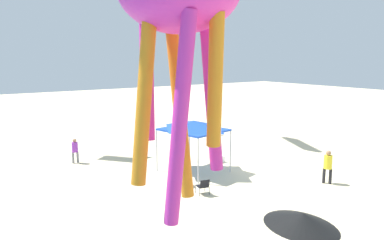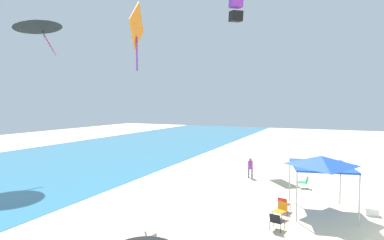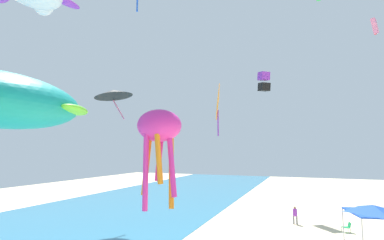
{
  "view_description": "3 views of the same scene",
  "coord_description": "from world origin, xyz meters",
  "views": [
    {
      "loc": [
        -14.93,
        16.01,
        6.7
      ],
      "look_at": [
        3.88,
        3.08,
        2.84
      ],
      "focal_mm": 34.97,
      "sensor_mm": 36.0,
      "label": 1
    },
    {
      "loc": [
        -14.46,
        3.52,
        5.8
      ],
      "look_at": [
        -1.07,
        9.76,
        5.02
      ],
      "focal_mm": 27.57,
      "sensor_mm": 36.0,
      "label": 2
    },
    {
      "loc": [
        -19.9,
        8.04,
        6.6
      ],
      "look_at": [
        -1.07,
        15.6,
        8.97
      ],
      "focal_mm": 25.94,
      "sensor_mm": 36.0,
      "label": 3
    }
  ],
  "objects": [
    {
      "name": "canopy_tent",
      "position": [
        2.61,
        3.85,
        2.76
      ],
      "size": [
        3.9,
        3.54,
        3.07
      ],
      "rotation": [
        0.0,
        0.0,
        0.22
      ],
      "color": "#B7B7BC",
      "rests_on": "ground"
    },
    {
      "name": "folding_chair_facing_ocean",
      "position": [
        -0.78,
        5.61,
        0.47
      ],
      "size": [
        0.72,
        0.64,
        0.82
      ],
      "rotation": [
        0.0,
        0.0,
        1.37
      ],
      "color": "black",
      "rests_on": "ground"
    },
    {
      "name": "folding_chair_near_cooler",
      "position": [
        1.78,
        5.63,
        0.47
      ],
      "size": [
        0.73,
        0.65,
        0.82
      ],
      "rotation": [
        0.0,
        0.0,
        1.34
      ],
      "color": "black",
      "rests_on": "ground"
    },
    {
      "name": "folding_chair_left_of_tent",
      "position": [
        7.11,
        4.95,
        0.47
      ],
      "size": [
        0.65,
        0.73,
        0.82
      ],
      "rotation": [
        0.0,
        0.0,
        3.38
      ],
      "color": "black",
      "rests_on": "ground"
    },
    {
      "name": "person_watching_sky",
      "position": [
        8.34,
        9.05,
        0.94
      ],
      "size": [
        0.38,
        0.42,
        1.59
      ],
      "rotation": [
        0.0,
        0.0,
        4.62
      ],
      "color": "slate",
      "rests_on": "ground"
    },
    {
      "name": "person_near_umbrella",
      "position": [
        -3.2,
        -0.83,
        1.07
      ],
      "size": [
        0.43,
        0.43,
        1.82
      ],
      "rotation": [
        0.0,
        0.0,
        3.73
      ],
      "color": "black",
      "rests_on": "ground"
    },
    {
      "name": "ground",
      "position": [
        0.0,
        0.0,
        -0.05
      ],
      "size": [
        120.0,
        120.0,
        0.1
      ],
      "primitive_type": "cube",
      "color": "beige"
    },
    {
      "name": "cooler_box",
      "position": [
        3.26,
        1.37,
        0.2
      ],
      "size": [
        0.47,
        0.66,
        0.4
      ],
      "color": "white",
      "rests_on": "ground"
    },
    {
      "name": "beach_umbrella",
      "position": [
        -8.41,
        7.68,
        2.08
      ],
      "size": [
        2.2,
        2.19,
        2.44
      ],
      "color": "silver",
      "rests_on": "ground"
    },
    {
      "name": "folding_chair_right_of_tent",
      "position": [
        0.81,
        5.63,
        0.47
      ],
      "size": [
        0.78,
        0.72,
        0.82
      ],
      "rotation": [
        0.0,
        0.0,
        4.32
      ],
      "color": "black",
      "rests_on": "ground"
    },
    {
      "name": "person_far_stroller",
      "position": [
        10.41,
        -3.53,
        0.99
      ],
      "size": [
        0.4,
        0.44,
        1.69
      ],
      "rotation": [
        0.0,
        0.0,
        1.83
      ],
      "color": "black",
      "rests_on": "ground"
    },
    {
      "name": "kite_octopus_magenta",
      "position": [
        -10.49,
        13.17,
        7.42
      ],
      "size": [
        1.7,
        1.7,
        3.79
      ],
      "rotation": [
        0.0,
        0.0,
        0.48
      ],
      "color": "#E02D9E"
    }
  ]
}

